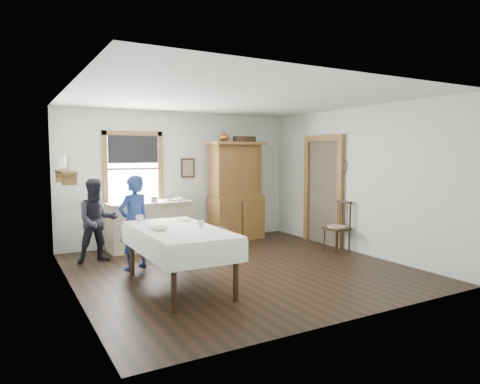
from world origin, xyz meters
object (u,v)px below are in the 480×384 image
at_px(dining_table, 179,257).
at_px(work_counter, 149,225).
at_px(pail, 221,237).
at_px(china_hutch, 236,191).
at_px(woman_blue, 134,226).
at_px(figure_dark, 97,224).
at_px(spindle_chair, 337,226).
at_px(wicker_basket, 228,239).

bearing_deg(dining_table, work_counter, 81.47).
height_order(dining_table, pail, dining_table).
relative_size(dining_table, pail, 6.49).
bearing_deg(work_counter, china_hutch, -2.63).
bearing_deg(woman_blue, china_hutch, -173.49).
relative_size(china_hutch, figure_dark, 1.59).
height_order(china_hutch, figure_dark, china_hutch).
bearing_deg(spindle_chair, dining_table, -174.52).
bearing_deg(dining_table, china_hutch, 47.77).
distance_m(china_hutch, spindle_chair, 2.32).
height_order(wicker_basket, woman_blue, woman_blue).
bearing_deg(wicker_basket, pail, -164.32).
height_order(dining_table, woman_blue, woman_blue).
height_order(china_hutch, wicker_basket, china_hutch).
relative_size(china_hutch, wicker_basket, 6.30).
xyz_separation_m(china_hutch, dining_table, (-2.32, -2.56, -0.64)).
distance_m(china_hutch, wicker_basket, 1.09).
xyz_separation_m(work_counter, dining_table, (-0.38, -2.54, -0.05)).
height_order(work_counter, dining_table, work_counter).
height_order(work_counter, wicker_basket, work_counter).
height_order(china_hutch, woman_blue, china_hutch).
bearing_deg(dining_table, woman_blue, 103.01).
xyz_separation_m(china_hutch, woman_blue, (-2.60, -1.34, -0.35)).
bearing_deg(woman_blue, wicker_basket, -176.80).
height_order(work_counter, pail, work_counter).
relative_size(work_counter, pail, 5.11).
distance_m(work_counter, dining_table, 2.57).
bearing_deg(figure_dark, wicker_basket, 4.59).
distance_m(wicker_basket, woman_blue, 2.50).
relative_size(work_counter, dining_table, 0.79).
bearing_deg(spindle_chair, work_counter, 142.97).
bearing_deg(figure_dark, dining_table, -70.86).
relative_size(work_counter, spindle_chair, 1.68).
distance_m(pail, wicker_basket, 0.22).
bearing_deg(work_counter, pail, -19.30).
height_order(spindle_chair, pail, spindle_chair).
bearing_deg(work_counter, dining_table, -101.58).
distance_m(china_hutch, woman_blue, 2.95).
distance_m(pail, woman_blue, 2.29).
xyz_separation_m(work_counter, spindle_chair, (3.04, -1.94, 0.02)).
bearing_deg(pail, work_counter, 163.75).
height_order(pail, woman_blue, woman_blue).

